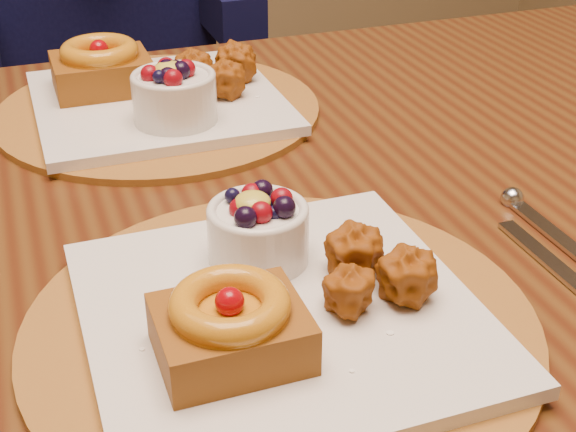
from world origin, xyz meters
The scene contains 5 objects.
dining_table centered at (0.00, -0.07, 0.68)m, with size 1.60×0.90×0.76m.
place_setting_near centered at (0.00, -0.28, 0.78)m, with size 0.38×0.38×0.08m.
place_setting_far centered at (0.00, 0.15, 0.78)m, with size 0.38×0.38×0.09m.
cutlery_near centered at (0.26, -0.28, 0.76)m, with size 0.06×0.17×0.00m, color #B2B2B7.
chair_far centered at (-0.07, 0.87, 0.49)m, with size 0.57×0.57×0.89m.
Camera 1 is at (-0.15, -0.73, 1.12)m, focal length 50.00 mm.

